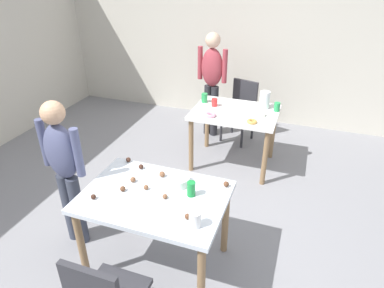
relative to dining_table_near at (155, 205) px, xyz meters
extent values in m
plane|color=gray|center=(0.10, 0.20, -0.65)|extent=(6.40, 6.40, 0.00)
cube|color=beige|center=(0.10, 3.40, 0.65)|extent=(6.40, 0.10, 2.60)
cube|color=silver|center=(0.00, 0.00, 0.08)|extent=(1.13, 0.80, 0.04)
cylinder|color=olive|center=(-0.51, -0.34, -0.29)|extent=(0.06, 0.06, 0.71)
cylinder|color=olive|center=(0.51, -0.34, -0.29)|extent=(0.06, 0.06, 0.71)
cylinder|color=olive|center=(-0.51, 0.34, -0.29)|extent=(0.06, 0.06, 0.71)
cylinder|color=olive|center=(0.51, 0.34, -0.29)|extent=(0.06, 0.06, 0.71)
cube|color=white|center=(0.22, 1.85, 0.08)|extent=(1.03, 0.78, 0.04)
cylinder|color=olive|center=(-0.24, 1.52, -0.29)|extent=(0.06, 0.06, 0.71)
cylinder|color=olive|center=(0.67, 1.52, -0.29)|extent=(0.06, 0.06, 0.71)
cylinder|color=olive|center=(-0.24, 2.18, -0.29)|extent=(0.06, 0.06, 0.71)
cylinder|color=olive|center=(0.67, 2.18, -0.29)|extent=(0.06, 0.06, 0.71)
cube|color=#2D2D33|center=(0.12, 2.52, -0.22)|extent=(0.49, 0.49, 0.04)
cube|color=#2D2D33|center=(0.17, 2.69, 0.01)|extent=(0.38, 0.14, 0.42)
cylinder|color=#2D2D33|center=(0.24, 2.31, -0.44)|extent=(0.04, 0.04, 0.41)
cylinder|color=#2D2D33|center=(-0.09, 2.40, -0.44)|extent=(0.04, 0.04, 0.41)
cylinder|color=#2D2D33|center=(0.33, 2.64, -0.44)|extent=(0.04, 0.04, 0.41)
cylinder|color=#2D2D33|center=(0.00, 2.73, -0.44)|extent=(0.04, 0.04, 0.41)
cylinder|color=#383D4C|center=(-0.90, 0.02, -0.29)|extent=(0.11, 0.11, 0.72)
cylinder|color=#383D4C|center=(-0.79, 0.01, -0.29)|extent=(0.11, 0.11, 0.72)
ellipsoid|color=#4C5175|center=(-0.85, 0.01, 0.32)|extent=(0.34, 0.24, 0.51)
sphere|color=tan|center=(-0.85, 0.01, 0.67)|extent=(0.19, 0.19, 0.19)
cylinder|color=#4C5175|center=(-1.04, 0.04, 0.36)|extent=(0.08, 0.08, 0.43)
cylinder|color=#4C5175|center=(-0.66, -0.01, 0.36)|extent=(0.08, 0.08, 0.43)
cylinder|color=#28282D|center=(-0.25, 2.57, -0.26)|extent=(0.11, 0.11, 0.77)
cylinder|color=#28282D|center=(-0.36, 2.58, -0.26)|extent=(0.11, 0.11, 0.77)
ellipsoid|color=#9E3842|center=(-0.30, 2.58, 0.39)|extent=(0.35, 0.25, 0.54)
sphere|color=beige|center=(-0.30, 2.58, 0.77)|extent=(0.21, 0.21, 0.21)
cylinder|color=#9E3842|center=(-0.11, 2.55, 0.43)|extent=(0.08, 0.08, 0.46)
cylinder|color=#9E3842|center=(-0.49, 2.61, 0.43)|extent=(0.08, 0.08, 0.46)
cylinder|color=white|center=(0.13, 0.20, 0.14)|extent=(0.18, 0.18, 0.07)
cylinder|color=#198438|center=(0.28, 0.09, 0.16)|extent=(0.07, 0.07, 0.12)
cube|color=silver|center=(0.20, -0.18, 0.11)|extent=(0.17, 0.02, 0.01)
cylinder|color=white|center=(0.42, -0.22, 0.16)|extent=(0.08, 0.08, 0.12)
sphere|color=brown|center=(-0.24, 0.10, 0.13)|extent=(0.05, 0.05, 0.05)
sphere|color=brown|center=(0.34, -0.17, 0.12)|extent=(0.04, 0.04, 0.04)
sphere|color=brown|center=(-0.26, -0.04, 0.12)|extent=(0.04, 0.04, 0.04)
sphere|color=brown|center=(0.10, -0.01, 0.12)|extent=(0.04, 0.04, 0.04)
sphere|color=#3D2319|center=(-0.42, -0.20, 0.12)|extent=(0.04, 0.04, 0.04)
sphere|color=#3D2319|center=(-0.27, 0.30, 0.12)|extent=(0.04, 0.04, 0.04)
sphere|color=brown|center=(-0.04, 0.25, 0.13)|extent=(0.05, 0.05, 0.05)
sphere|color=brown|center=(-0.09, 0.04, 0.12)|extent=(0.04, 0.04, 0.04)
sphere|color=#3D2319|center=(-0.43, 0.37, 0.12)|extent=(0.04, 0.04, 0.04)
sphere|color=brown|center=(0.50, 0.30, 0.13)|extent=(0.05, 0.05, 0.05)
cylinder|color=white|center=(0.53, 2.06, 0.21)|extent=(0.13, 0.13, 0.21)
cylinder|color=red|center=(-0.07, 1.91, 0.15)|extent=(0.07, 0.07, 0.10)
cylinder|color=green|center=(-0.23, 2.00, 0.16)|extent=(0.08, 0.08, 0.12)
cylinder|color=green|center=(0.69, 2.02, 0.16)|extent=(0.07, 0.07, 0.11)
torus|color=gold|center=(0.47, 1.58, 0.12)|extent=(0.12, 0.12, 0.03)
torus|color=pink|center=(-0.02, 1.59, 0.12)|extent=(0.13, 0.13, 0.04)
torus|color=white|center=(0.54, 1.82, 0.12)|extent=(0.11, 0.11, 0.03)
camera|label=1|loc=(0.99, -1.90, 1.73)|focal=31.46mm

